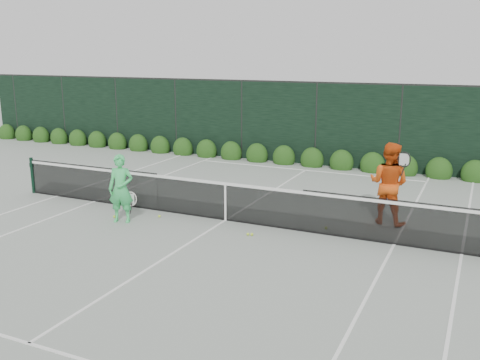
% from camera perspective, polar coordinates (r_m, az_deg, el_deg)
% --- Properties ---
extents(ground, '(80.00, 80.00, 0.00)m').
position_cam_1_polar(ground, '(13.40, -1.55, -4.33)').
color(ground, gray).
rests_on(ground, ground).
extents(tennis_net, '(12.90, 0.10, 1.07)m').
position_cam_1_polar(tennis_net, '(13.25, -1.65, -2.13)').
color(tennis_net, black).
rests_on(tennis_net, ground).
extents(player_woman, '(0.71, 0.58, 1.69)m').
position_cam_1_polar(player_woman, '(13.39, -12.58, -0.91)').
color(player_woman, '#3DD16A').
rests_on(player_woman, ground).
extents(player_man, '(1.11, 0.94, 2.01)m').
position_cam_1_polar(player_man, '(13.41, 15.57, -0.34)').
color(player_man, '#DF5012').
rests_on(player_man, ground).
extents(court_lines, '(11.03, 23.83, 0.01)m').
position_cam_1_polar(court_lines, '(13.39, -1.55, -4.30)').
color(court_lines, white).
rests_on(court_lines, ground).
extents(windscreen_fence, '(32.00, 21.07, 3.06)m').
position_cam_1_polar(windscreen_fence, '(10.71, -8.05, -0.60)').
color(windscreen_fence, black).
rests_on(windscreen_fence, ground).
extents(hedge_row, '(31.66, 0.65, 0.94)m').
position_cam_1_polar(hedge_row, '(19.80, 7.69, 2.12)').
color(hedge_row, '#163D10').
rests_on(hedge_row, ground).
extents(tennis_balls, '(5.19, 1.46, 0.07)m').
position_cam_1_polar(tennis_balls, '(12.92, -2.44, -4.86)').
color(tennis_balls, '#C3E733').
rests_on(tennis_balls, ground).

